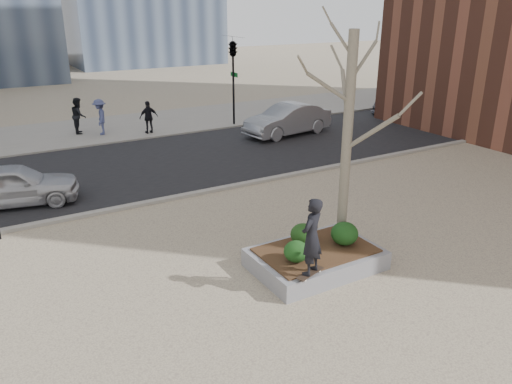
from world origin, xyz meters
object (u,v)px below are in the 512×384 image
planter (316,259)px  skateboard (310,274)px  police_car (13,185)px  skateboarder (312,237)px

planter → skateboard: 1.23m
planter → police_car: police_car is taller
planter → skateboard: bearing=-132.9°
skateboarder → police_car: (-4.98, 8.92, -0.71)m
planter → police_car: (-5.80, 8.04, 0.46)m
skateboarder → skateboard: bearing=63.3°
skateboard → planter: bearing=29.3°
planter → skateboarder: skateboarder is taller
skateboard → police_car: bearing=101.4°
police_car → planter: bearing=-131.1°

